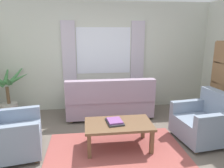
{
  "coord_description": "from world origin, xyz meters",
  "views": [
    {
      "loc": [
        -0.45,
        -2.91,
        1.89
      ],
      "look_at": [
        0.01,
        0.7,
        0.99
      ],
      "focal_mm": 33.72,
      "sensor_mm": 36.0,
      "label": 1
    }
  ],
  "objects_px": {
    "couch": "(109,101)",
    "armchair_left": "(9,134)",
    "potted_plant": "(8,95)",
    "armchair_right": "(205,122)",
    "coffee_table": "(119,126)",
    "book_stack_on_table": "(115,121)"
  },
  "relations": [
    {
      "from": "couch",
      "to": "armchair_right",
      "type": "height_order",
      "value": "couch"
    },
    {
      "from": "armchair_right",
      "to": "coffee_table",
      "type": "relative_size",
      "value": 0.85
    },
    {
      "from": "couch",
      "to": "potted_plant",
      "type": "distance_m",
      "value": 2.25
    },
    {
      "from": "potted_plant",
      "to": "armchair_right",
      "type": "bearing_deg",
      "value": -21.42
    },
    {
      "from": "book_stack_on_table",
      "to": "potted_plant",
      "type": "bearing_deg",
      "value": 145.08
    },
    {
      "from": "armchair_right",
      "to": "potted_plant",
      "type": "relative_size",
      "value": 0.79
    },
    {
      "from": "armchair_left",
      "to": "potted_plant",
      "type": "distance_m",
      "value": 1.63
    },
    {
      "from": "potted_plant",
      "to": "armchair_left",
      "type": "bearing_deg",
      "value": -71.58
    },
    {
      "from": "coffee_table",
      "to": "book_stack_on_table",
      "type": "bearing_deg",
      "value": 159.71
    },
    {
      "from": "armchair_right",
      "to": "couch",
      "type": "bearing_deg",
      "value": -136.74
    },
    {
      "from": "couch",
      "to": "book_stack_on_table",
      "type": "relative_size",
      "value": 5.21
    },
    {
      "from": "coffee_table",
      "to": "couch",
      "type": "bearing_deg",
      "value": 89.88
    },
    {
      "from": "couch",
      "to": "potted_plant",
      "type": "relative_size",
      "value": 1.6
    },
    {
      "from": "couch",
      "to": "potted_plant",
      "type": "xyz_separation_m",
      "value": [
        -2.23,
        0.2,
        0.17
      ]
    },
    {
      "from": "couch",
      "to": "armchair_left",
      "type": "relative_size",
      "value": 1.95
    },
    {
      "from": "armchair_left",
      "to": "book_stack_on_table",
      "type": "bearing_deg",
      "value": -99.77
    },
    {
      "from": "coffee_table",
      "to": "armchair_left",
      "type": "bearing_deg",
      "value": 179.94
    },
    {
      "from": "armchair_right",
      "to": "potted_plant",
      "type": "bearing_deg",
      "value": -118.51
    },
    {
      "from": "armchair_left",
      "to": "book_stack_on_table",
      "type": "relative_size",
      "value": 2.67
    },
    {
      "from": "armchair_left",
      "to": "book_stack_on_table",
      "type": "xyz_separation_m",
      "value": [
        1.66,
        0.02,
        0.11
      ]
    },
    {
      "from": "armchair_right",
      "to": "book_stack_on_table",
      "type": "xyz_separation_m",
      "value": [
        -1.61,
        -0.03,
        0.11
      ]
    },
    {
      "from": "armchair_left",
      "to": "coffee_table",
      "type": "bearing_deg",
      "value": -100.52
    }
  ]
}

